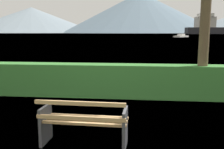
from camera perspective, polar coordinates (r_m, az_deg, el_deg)
name	(u,v)px	position (r m, az deg, el deg)	size (l,w,h in m)	color
ground_plane	(85,144)	(4.80, -5.97, -14.98)	(1400.00, 1400.00, 0.00)	#4C6B33
water_surface	(139,34)	(311.19, 6.03, 8.91)	(620.00, 620.00, 0.00)	slate
park_bench	(84,123)	(4.59, -6.24, -10.48)	(1.53, 0.62, 0.87)	tan
hedge_row	(108,80)	(7.96, -0.79, -1.32)	(10.26, 0.66, 1.00)	#387A33
fishing_boat_near	(181,36)	(104.08, 15.01, 8.18)	(6.66, 8.68, 1.32)	silver
distant_hills	(125,17)	(575.46, 2.78, 12.61)	(784.87, 379.26, 85.54)	gray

